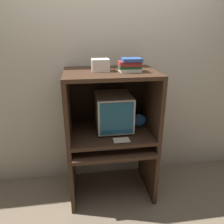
{
  "coord_description": "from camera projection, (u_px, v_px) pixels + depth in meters",
  "views": [
    {
      "loc": [
        -0.3,
        -1.76,
        1.81
      ],
      "look_at": [
        0.01,
        0.31,
        0.99
      ],
      "focal_mm": 35.0,
      "sensor_mm": 36.0,
      "label": 1
    }
  ],
  "objects": [
    {
      "name": "mouse",
      "position": [
        144.0,
        144.0,
        2.29
      ],
      "size": [
        0.07,
        0.05,
        0.03
      ],
      "color": "#B7B7B7",
      "rests_on": "desk_base"
    },
    {
      "name": "paper_card",
      "position": [
        122.0,
        140.0,
        2.15
      ],
      "size": [
        0.16,
        0.1,
        0.0
      ],
      "color": "beige",
      "rests_on": "desk_monitor_shelf"
    },
    {
      "name": "storage_box",
      "position": [
        100.0,
        65.0,
        2.08
      ],
      "size": [
        0.16,
        0.14,
        0.12
      ],
      "color": "beige",
      "rests_on": "hutch_upper"
    },
    {
      "name": "snack_bag",
      "position": [
        138.0,
        120.0,
        2.43
      ],
      "size": [
        0.18,
        0.13,
        0.14
      ],
      "color": "#336BB7",
      "rests_on": "desk_monitor_shelf"
    },
    {
      "name": "book_stack",
      "position": [
        130.0,
        65.0,
        2.04
      ],
      "size": [
        0.21,
        0.15,
        0.13
      ],
      "color": "beige",
      "rests_on": "hutch_upper"
    },
    {
      "name": "keyboard",
      "position": [
        118.0,
        146.0,
        2.25
      ],
      "size": [
        0.41,
        0.14,
        0.03
      ],
      "color": "black",
      "rests_on": "desk_base"
    },
    {
      "name": "wall_back",
      "position": [
        106.0,
        75.0,
        2.48
      ],
      "size": [
        6.0,
        0.06,
        2.6
      ],
      "color": "#B2A893",
      "rests_on": "ground_plane"
    },
    {
      "name": "desk_monitor_shelf",
      "position": [
        111.0,
        134.0,
        2.34
      ],
      "size": [
        0.91,
        0.63,
        0.12
      ],
      "color": "#382316",
      "rests_on": "desk_base"
    },
    {
      "name": "desk_base",
      "position": [
        111.0,
        161.0,
        2.43
      ],
      "size": [
        0.91,
        0.67,
        0.64
      ],
      "color": "#382316",
      "rests_on": "ground_plane"
    },
    {
      "name": "hutch_upper",
      "position": [
        110.0,
        93.0,
        2.21
      ],
      "size": [
        0.91,
        0.63,
        0.65
      ],
      "color": "#382316",
      "rests_on": "desk_monitor_shelf"
    },
    {
      "name": "crt_monitor",
      "position": [
        114.0,
        111.0,
        2.33
      ],
      "size": [
        0.37,
        0.43,
        0.39
      ],
      "color": "beige",
      "rests_on": "desk_monitor_shelf"
    },
    {
      "name": "ground_plane",
      "position": [
        115.0,
        209.0,
        2.32
      ],
      "size": [
        12.0,
        12.0,
        0.0
      ],
      "primitive_type": "plane",
      "color": "#756651"
    }
  ]
}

